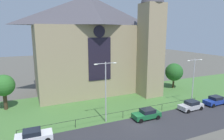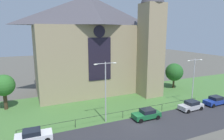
{
  "view_description": "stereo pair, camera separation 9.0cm",
  "coord_description": "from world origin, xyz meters",
  "px_view_note": "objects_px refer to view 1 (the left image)",
  "views": [
    {
      "loc": [
        -14.01,
        -22.32,
        12.93
      ],
      "look_at": [
        -0.44,
        8.0,
        6.34
      ],
      "focal_mm": 31.88,
      "sensor_mm": 36.0,
      "label": 1
    },
    {
      "loc": [
        -13.93,
        -22.35,
        12.93
      ],
      "look_at": [
        -0.44,
        8.0,
        6.34
      ],
      "focal_mm": 31.88,
      "sensor_mm": 36.0,
      "label": 2
    }
  ],
  "objects_px": {
    "streetlamp_near": "(106,85)",
    "tree_left_far": "(4,86)",
    "parked_car_green": "(147,114)",
    "parked_car_white": "(34,136)",
    "parked_car_silver": "(191,105)",
    "church_building": "(94,44)",
    "parked_car_blue": "(215,100)",
    "streetlamp_far": "(194,76)",
    "tree_right_far": "(174,72)"
  },
  "relations": [
    {
      "from": "streetlamp_near",
      "to": "tree_left_far",
      "type": "bearing_deg",
      "value": 140.34
    },
    {
      "from": "tree_left_far",
      "to": "parked_car_green",
      "type": "distance_m",
      "value": 23.46
    },
    {
      "from": "parked_car_white",
      "to": "parked_car_silver",
      "type": "relative_size",
      "value": 1.0
    },
    {
      "from": "church_building",
      "to": "parked_car_silver",
      "type": "distance_m",
      "value": 22.25
    },
    {
      "from": "tree_left_far",
      "to": "parked_car_green",
      "type": "relative_size",
      "value": 1.4
    },
    {
      "from": "streetlamp_near",
      "to": "parked_car_silver",
      "type": "height_order",
      "value": "streetlamp_near"
    },
    {
      "from": "parked_car_silver",
      "to": "church_building",
      "type": "bearing_deg",
      "value": -58.99
    },
    {
      "from": "parked_car_blue",
      "to": "streetlamp_near",
      "type": "bearing_deg",
      "value": -5.69
    },
    {
      "from": "streetlamp_far",
      "to": "parked_car_silver",
      "type": "bearing_deg",
      "value": -137.62
    },
    {
      "from": "tree_right_far",
      "to": "parked_car_silver",
      "type": "distance_m",
      "value": 13.29
    },
    {
      "from": "parked_car_silver",
      "to": "parked_car_blue",
      "type": "relative_size",
      "value": 1.01
    },
    {
      "from": "tree_right_far",
      "to": "parked_car_white",
      "type": "bearing_deg",
      "value": -159.99
    },
    {
      "from": "church_building",
      "to": "streetlamp_far",
      "type": "bearing_deg",
      "value": -49.84
    },
    {
      "from": "church_building",
      "to": "parked_car_silver",
      "type": "height_order",
      "value": "church_building"
    },
    {
      "from": "church_building",
      "to": "tree_left_far",
      "type": "relative_size",
      "value": 4.41
    },
    {
      "from": "church_building",
      "to": "parked_car_green",
      "type": "height_order",
      "value": "church_building"
    },
    {
      "from": "tree_right_far",
      "to": "parked_car_silver",
      "type": "height_order",
      "value": "tree_right_far"
    },
    {
      "from": "parked_car_green",
      "to": "streetlamp_near",
      "type": "bearing_deg",
      "value": -13.68
    },
    {
      "from": "streetlamp_near",
      "to": "parked_car_green",
      "type": "height_order",
      "value": "streetlamp_near"
    },
    {
      "from": "church_building",
      "to": "parked_car_blue",
      "type": "xyz_separation_m",
      "value": [
        16.75,
        -16.78,
        -9.53
      ]
    },
    {
      "from": "tree_right_far",
      "to": "tree_left_far",
      "type": "bearing_deg",
      "value": 177.64
    },
    {
      "from": "tree_left_far",
      "to": "parked_car_blue",
      "type": "height_order",
      "value": "tree_left_far"
    },
    {
      "from": "parked_car_green",
      "to": "parked_car_blue",
      "type": "relative_size",
      "value": 1.0
    },
    {
      "from": "parked_car_green",
      "to": "parked_car_silver",
      "type": "height_order",
      "value": "same"
    },
    {
      "from": "streetlamp_near",
      "to": "parked_car_blue",
      "type": "xyz_separation_m",
      "value": [
        20.33,
        -1.59,
        -4.78
      ]
    },
    {
      "from": "parked_car_blue",
      "to": "parked_car_silver",
      "type": "bearing_deg",
      "value": -0.86
    },
    {
      "from": "parked_car_green",
      "to": "parked_car_silver",
      "type": "xyz_separation_m",
      "value": [
        8.67,
        -0.1,
        0.0
      ]
    },
    {
      "from": "tree_left_far",
      "to": "parked_car_white",
      "type": "bearing_deg",
      "value": -73.54
    },
    {
      "from": "streetlamp_near",
      "to": "parked_car_blue",
      "type": "relative_size",
      "value": 2.07
    },
    {
      "from": "streetlamp_near",
      "to": "parked_car_white",
      "type": "bearing_deg",
      "value": -172.12
    },
    {
      "from": "tree_left_far",
      "to": "streetlamp_far",
      "type": "height_order",
      "value": "streetlamp_far"
    },
    {
      "from": "tree_left_far",
      "to": "tree_right_far",
      "type": "relative_size",
      "value": 1.04
    },
    {
      "from": "tree_right_far",
      "to": "parked_car_green",
      "type": "height_order",
      "value": "tree_right_far"
    },
    {
      "from": "streetlamp_near",
      "to": "streetlamp_far",
      "type": "relative_size",
      "value": 1.06
    },
    {
      "from": "tree_left_far",
      "to": "streetlamp_far",
      "type": "relative_size",
      "value": 0.72
    },
    {
      "from": "tree_right_far",
      "to": "streetlamp_far",
      "type": "height_order",
      "value": "streetlamp_far"
    },
    {
      "from": "church_building",
      "to": "parked_car_blue",
      "type": "distance_m",
      "value": 25.55
    },
    {
      "from": "streetlamp_far",
      "to": "parked_car_silver",
      "type": "xyz_separation_m",
      "value": [
        -1.78,
        -1.63,
        -4.49
      ]
    },
    {
      "from": "church_building",
      "to": "tree_left_far",
      "type": "distance_m",
      "value": 18.59
    },
    {
      "from": "parked_car_white",
      "to": "parked_car_blue",
      "type": "xyz_separation_m",
      "value": [
        30.11,
        -0.24,
        0.0
      ]
    },
    {
      "from": "tree_left_far",
      "to": "parked_car_silver",
      "type": "height_order",
      "value": "tree_left_far"
    },
    {
      "from": "tree_left_far",
      "to": "streetlamp_far",
      "type": "bearing_deg",
      "value": -20.52
    },
    {
      "from": "parked_car_green",
      "to": "church_building",
      "type": "bearing_deg",
      "value": -81.19
    },
    {
      "from": "parked_car_blue",
      "to": "streetlamp_far",
      "type": "bearing_deg",
      "value": -23.24
    },
    {
      "from": "tree_right_far",
      "to": "parked_car_white",
      "type": "distance_m",
      "value": 32.65
    },
    {
      "from": "tree_left_far",
      "to": "parked_car_silver",
      "type": "relative_size",
      "value": 1.38
    },
    {
      "from": "tree_left_far",
      "to": "streetlamp_near",
      "type": "xyz_separation_m",
      "value": [
        13.49,
        -11.19,
        1.45
      ]
    },
    {
      "from": "streetlamp_far",
      "to": "streetlamp_near",
      "type": "bearing_deg",
      "value": -180.0
    },
    {
      "from": "streetlamp_far",
      "to": "parked_car_green",
      "type": "height_order",
      "value": "streetlamp_far"
    },
    {
      "from": "tree_right_far",
      "to": "parked_car_green",
      "type": "xyz_separation_m",
      "value": [
        -14.83,
        -11.3,
        -2.95
      ]
    }
  ]
}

